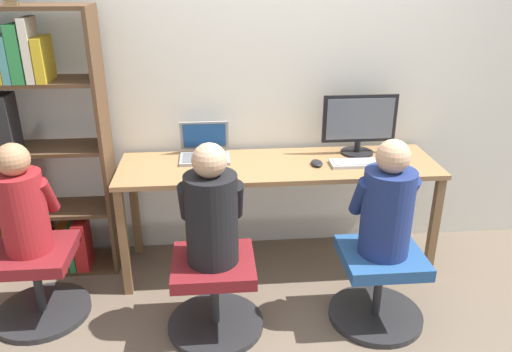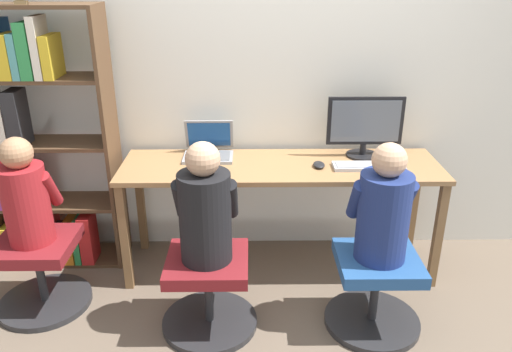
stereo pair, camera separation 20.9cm
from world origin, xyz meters
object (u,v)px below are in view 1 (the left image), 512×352
(laptop, at_px, (205,151))
(keyboard, at_px, (365,163))
(person_at_laptop, at_px, (211,211))
(person_near_shelf, at_px, (22,204))
(bookshelf, at_px, (25,157))
(office_chair_side, at_px, (37,281))
(office_chair_left, at_px, (379,284))
(person_at_monitor, at_px, (387,205))
(desktop_monitor, at_px, (359,125))
(office_chair_right, at_px, (215,292))

(laptop, bearing_deg, keyboard, -12.08)
(person_at_laptop, bearing_deg, person_near_shelf, 168.96)
(laptop, height_order, bookshelf, bookshelf)
(laptop, xyz_separation_m, office_chair_side, (-0.98, -0.56, -0.56))
(office_chair_left, height_order, person_at_monitor, person_at_monitor)
(office_chair_left, distance_m, person_near_shelf, 2.01)
(person_at_monitor, distance_m, office_chair_side, 2.02)
(person_at_laptop, distance_m, office_chair_side, 1.15)
(desktop_monitor, relative_size, office_chair_side, 0.90)
(bookshelf, bearing_deg, person_near_shelf, -74.78)
(office_chair_left, distance_m, bookshelf, 2.27)
(person_at_monitor, xyz_separation_m, office_chair_side, (-1.94, 0.19, -0.50))
(keyboard, height_order, person_at_monitor, person_at_monitor)
(laptop, xyz_separation_m, person_at_monitor, (0.97, -0.76, -0.06))
(keyboard, bearing_deg, person_near_shelf, -170.15)
(laptop, relative_size, person_at_laptop, 0.48)
(office_chair_right, height_order, office_chair_side, same)
(laptop, relative_size, person_near_shelf, 0.51)
(person_at_monitor, xyz_separation_m, person_near_shelf, (-1.94, 0.20, -0.01))
(keyboard, bearing_deg, office_chair_side, -170.02)
(desktop_monitor, height_order, person_at_monitor, desktop_monitor)
(laptop, distance_m, keyboard, 1.03)
(bookshelf, bearing_deg, person_at_monitor, -18.57)
(office_chair_side, bearing_deg, keyboard, 9.98)
(person_at_laptop, height_order, person_near_shelf, person_at_laptop)
(keyboard, height_order, bookshelf, bookshelf)
(desktop_monitor, height_order, keyboard, desktop_monitor)
(office_chair_right, xyz_separation_m, person_at_laptop, (-0.00, 0.00, 0.50))
(office_chair_left, bearing_deg, office_chair_side, 174.15)
(person_near_shelf, bearing_deg, desktop_monitor, 15.52)
(office_chair_right, xyz_separation_m, person_at_monitor, (0.93, 0.00, 0.50))
(person_at_laptop, relative_size, bookshelf, 0.39)
(keyboard, bearing_deg, office_chair_right, -150.58)
(desktop_monitor, height_order, laptop, desktop_monitor)
(office_chair_right, xyz_separation_m, office_chair_side, (-1.01, 0.20, 0.00))
(office_chair_right, bearing_deg, office_chair_side, 168.94)
(office_chair_left, height_order, office_chair_side, same)
(keyboard, relative_size, office_chair_left, 0.81)
(laptop, relative_size, office_chair_right, 0.59)
(office_chair_left, xyz_separation_m, office_chair_side, (-1.94, 0.20, 0.00))
(office_chair_left, bearing_deg, keyboard, 85.97)
(desktop_monitor, distance_m, person_near_shelf, 2.07)
(desktop_monitor, bearing_deg, keyboard, -91.27)
(office_chair_right, xyz_separation_m, person_near_shelf, (-1.01, 0.20, 0.49))
(desktop_monitor, height_order, person_near_shelf, desktop_monitor)
(keyboard, bearing_deg, person_at_laptop, -150.80)
(office_chair_side, height_order, person_near_shelf, person_near_shelf)
(desktop_monitor, bearing_deg, person_near_shelf, -164.48)
(person_at_laptop, xyz_separation_m, bookshelf, (-1.15, 0.70, 0.07))
(laptop, relative_size, bookshelf, 0.19)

